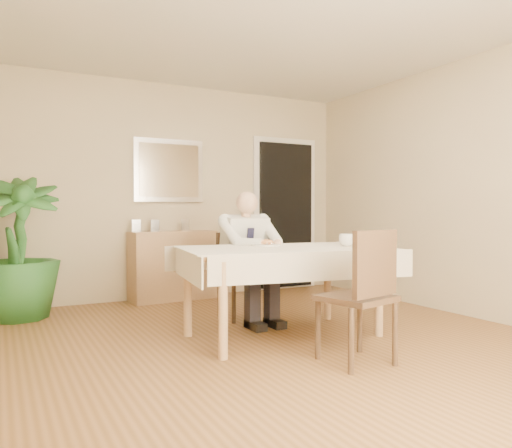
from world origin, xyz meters
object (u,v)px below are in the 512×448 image
coffee_mug (347,240)px  potted_palm (17,247)px  dining_table (283,257)px  seated_man (252,250)px  chair_near (364,289)px  chair_far (239,270)px  sideboard (173,265)px

coffee_mug → potted_palm: potted_palm is taller
dining_table → seated_man: 0.59m
coffee_mug → potted_palm: 3.18m
dining_table → chair_near: (0.08, -0.95, -0.14)m
chair_near → chair_far: bearing=78.5°
chair_near → sideboard: size_ratio=0.91×
chair_near → coffee_mug: chair_near is taller
sideboard → chair_near: bearing=-88.1°
seated_man → chair_near: bearing=-87.1°
dining_table → seated_man: size_ratio=1.49×
seated_man → sideboard: seated_man is taller
potted_palm → seated_man: bearing=-31.2°
seated_man → coffee_mug: (0.56, -0.73, 0.12)m
sideboard → potted_palm: bearing=-174.5°
dining_table → potted_palm: 2.66m
chair_far → sideboard: size_ratio=0.82×
chair_far → chair_near: (0.08, -1.82, 0.06)m
chair_far → seated_man: 0.36m
chair_near → seated_man: size_ratio=0.75×
seated_man → potted_palm: bearing=148.8°
chair_near → seated_man: seated_man is taller
coffee_mug → potted_palm: (-2.53, 1.93, -0.10)m
chair_far → potted_palm: 2.18m
seated_man → sideboard: bearing=100.7°
sideboard → potted_palm: size_ratio=0.72×
dining_table → sideboard: size_ratio=1.82×
coffee_mug → sideboard: coffee_mug is taller
chair_far → potted_palm: (-1.97, 0.91, 0.24)m
dining_table → chair_near: bearing=-77.0°
seated_man → sideboard: size_ratio=1.22×
potted_palm → dining_table: bearing=-42.2°
chair_far → coffee_mug: 1.21m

